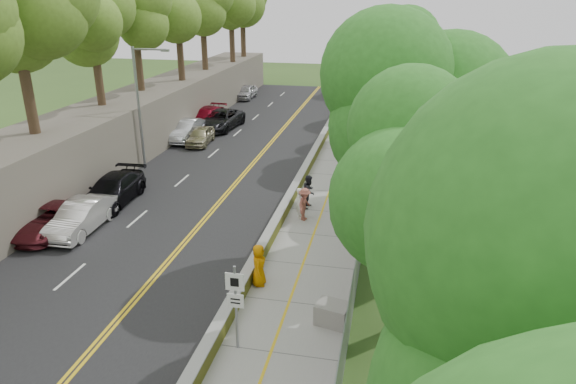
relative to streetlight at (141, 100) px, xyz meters
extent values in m
plane|color=#33511E|center=(10.46, -14.00, -4.64)|extent=(140.00, 140.00, 0.00)
cube|color=black|center=(5.06, 1.00, -4.62)|extent=(11.20, 66.00, 0.04)
cube|color=gray|center=(13.01, 1.00, -4.61)|extent=(4.20, 66.00, 0.05)
cube|color=yellow|center=(10.71, 1.00, -4.34)|extent=(0.42, 66.00, 0.60)
cube|color=#595147|center=(-3.04, 1.00, -2.64)|extent=(5.00, 66.00, 4.00)
cube|color=slate|center=(15.11, 1.00, -3.64)|extent=(0.04, 66.00, 2.00)
cylinder|color=gray|center=(-0.24, 0.00, -0.64)|extent=(0.18, 0.18, 8.00)
cylinder|color=gray|center=(0.87, 0.00, 3.21)|extent=(2.30, 0.13, 0.13)
cube|color=gray|center=(1.95, 0.00, 3.16)|extent=(0.50, 0.22, 0.14)
cylinder|color=gray|center=(11.51, -17.00, -3.04)|extent=(0.09, 0.09, 3.10)
cube|color=white|center=(11.51, -17.03, -2.04)|extent=(0.62, 0.04, 0.62)
cube|color=white|center=(11.51, -17.03, -2.74)|extent=(0.56, 0.04, 0.50)
cylinder|color=#C9710B|center=(14.76, 2.00, -4.17)|extent=(0.51, 0.51, 0.84)
cube|color=slate|center=(14.45, -14.98, -4.20)|extent=(1.32, 1.10, 0.77)
imported|color=silver|center=(1.28, -9.88, -3.84)|extent=(1.71, 4.65, 1.52)
imported|color=maroon|center=(-0.14, -10.29, -3.92)|extent=(2.59, 5.02, 1.35)
imported|color=black|center=(0.97, -6.27, -3.82)|extent=(2.41, 5.44, 1.55)
imported|color=tan|center=(1.46, 6.15, -3.93)|extent=(1.89, 4.05, 1.34)
imported|color=#B9BDC0|center=(-0.14, 7.05, -3.79)|extent=(1.81, 4.93, 1.61)
imported|color=black|center=(1.46, 11.12, -3.80)|extent=(3.16, 6.00, 1.61)
imported|color=maroon|center=(-0.14, 11.60, -3.78)|extent=(2.67, 5.78, 1.64)
imported|color=silver|center=(-0.14, 24.61, -3.85)|extent=(1.82, 4.43, 1.50)
imported|color=#C97603|center=(11.21, -13.00, -3.70)|extent=(0.69, 0.94, 1.78)
imported|color=white|center=(11.62, -6.07, -3.77)|extent=(0.50, 0.66, 1.65)
imported|color=#222228|center=(11.86, -4.61, -3.66)|extent=(0.87, 1.02, 1.85)
imported|color=#985041|center=(11.91, -6.34, -3.72)|extent=(0.87, 1.24, 1.75)
imported|color=black|center=(13.26, 12.35, -3.74)|extent=(1.07, 0.71, 1.70)
camera|label=1|loc=(16.03, -30.51, 6.56)|focal=32.00mm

